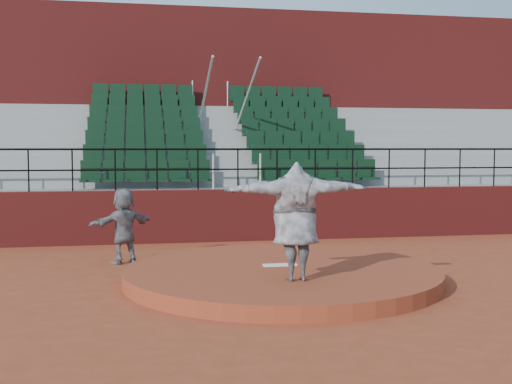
# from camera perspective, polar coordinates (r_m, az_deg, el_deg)

# --- Properties ---
(ground) EXTENTS (90.00, 90.00, 0.00)m
(ground) POSITION_cam_1_polar(r_m,az_deg,el_deg) (11.35, 2.31, -7.94)
(ground) COLOR brown
(ground) RESTS_ON ground
(pitchers_mound) EXTENTS (5.50, 5.50, 0.25)m
(pitchers_mound) POSITION_cam_1_polar(r_m,az_deg,el_deg) (11.33, 2.31, -7.32)
(pitchers_mound) COLOR brown
(pitchers_mound) RESTS_ON ground
(pitching_rubber) EXTENTS (0.60, 0.15, 0.03)m
(pitching_rubber) POSITION_cam_1_polar(r_m,az_deg,el_deg) (11.44, 2.15, -6.49)
(pitching_rubber) COLOR white
(pitching_rubber) RESTS_ON pitchers_mound
(boundary_wall) EXTENTS (24.00, 0.30, 1.30)m
(boundary_wall) POSITION_cam_1_polar(r_m,az_deg,el_deg) (16.11, -1.61, -2.05)
(boundary_wall) COLOR maroon
(boundary_wall) RESTS_ON ground
(wall_railing) EXTENTS (24.04, 0.05, 1.03)m
(wall_railing) POSITION_cam_1_polar(r_m,az_deg,el_deg) (16.02, -1.62, 2.86)
(wall_railing) COLOR black
(wall_railing) RESTS_ON boundary_wall
(seating_deck) EXTENTS (24.00, 5.97, 4.63)m
(seating_deck) POSITION_cam_1_polar(r_m,az_deg,el_deg) (19.65, -3.25, 1.35)
(seating_deck) COLOR gray
(seating_deck) RESTS_ON ground
(press_box_facade) EXTENTS (24.00, 3.00, 7.10)m
(press_box_facade) POSITION_cam_1_polar(r_m,az_deg,el_deg) (23.59, -4.49, 6.91)
(press_box_facade) COLOR maroon
(press_box_facade) RESTS_ON ground
(pitcher) EXTENTS (2.31, 0.66, 1.87)m
(pitcher) POSITION_cam_1_polar(r_m,az_deg,el_deg) (10.10, 3.55, -2.62)
(pitcher) COLOR black
(pitcher) RESTS_ON pitchers_mound
(fielder) EXTENTS (1.43, 1.17, 1.53)m
(fielder) POSITION_cam_1_polar(r_m,az_deg,el_deg) (13.29, -11.68, -2.92)
(fielder) COLOR black
(fielder) RESTS_ON ground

